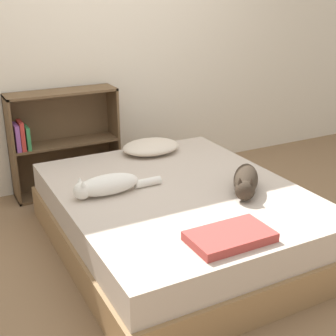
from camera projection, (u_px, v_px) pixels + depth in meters
ground_plane at (178, 244)px, 3.23m from camera, size 8.00×8.00×0.00m
wall_back at (98, 39)px, 3.94m from camera, size 8.00×0.06×2.50m
bed at (178, 218)px, 3.16m from camera, size 1.53×1.89×0.42m
pillow at (151, 147)px, 3.74m from camera, size 0.46×0.36×0.10m
cat_light at (107, 185)px, 2.98m from camera, size 0.60×0.16×0.14m
cat_dark at (246, 181)px, 3.02m from camera, size 0.43×0.50×0.16m
bookshelf at (60, 141)px, 3.94m from camera, size 0.89×0.26×0.88m
blanket_fold at (230, 237)px, 2.44m from camera, size 0.44×0.26×0.05m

